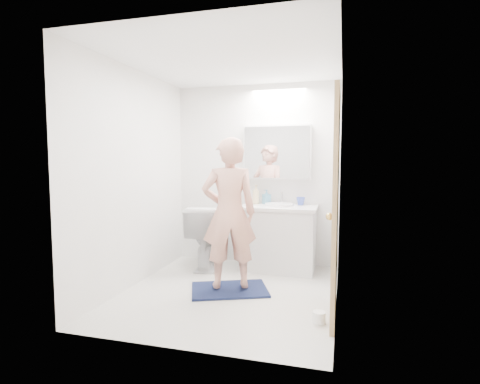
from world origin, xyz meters
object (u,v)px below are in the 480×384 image
(soap_bottle_a, at_px, (256,194))
(vanity_cabinet, at_px, (279,240))
(person, at_px, (229,213))
(soap_bottle_b, at_px, (267,197))
(toilet_paper_roll, at_px, (319,317))
(toilet, at_px, (208,236))
(medicine_cabinet, at_px, (277,152))
(toothbrush_cup, at_px, (301,201))

(soap_bottle_a, bearing_deg, vanity_cabinet, -24.19)
(person, distance_m, soap_bottle_b, 1.11)
(soap_bottle_b, bearing_deg, vanity_cabinet, -42.57)
(toilet_paper_roll, bearing_deg, soap_bottle_b, 115.69)
(toilet, height_order, soap_bottle_b, soap_bottle_b)
(medicine_cabinet, bearing_deg, toilet_paper_roll, -68.47)
(vanity_cabinet, relative_size, soap_bottle_b, 4.72)
(vanity_cabinet, height_order, medicine_cabinet, medicine_cabinet)
(toilet, height_order, soap_bottle_a, soap_bottle_a)
(vanity_cabinet, bearing_deg, toothbrush_cup, 32.19)
(medicine_cabinet, relative_size, toothbrush_cup, 7.90)
(soap_bottle_a, xyz_separation_m, soap_bottle_b, (0.14, 0.03, -0.03))
(medicine_cabinet, relative_size, soap_bottle_a, 3.51)
(soap_bottle_a, relative_size, toilet_paper_roll, 2.28)
(vanity_cabinet, relative_size, toilet_paper_roll, 8.18)
(toilet, bearing_deg, vanity_cabinet, 179.45)
(person, bearing_deg, toilet, -78.39)
(toilet_paper_roll, bearing_deg, toilet, 138.06)
(vanity_cabinet, xyz_separation_m, soap_bottle_b, (-0.20, 0.18, 0.53))
(vanity_cabinet, height_order, toilet_paper_roll, vanity_cabinet)
(soap_bottle_a, bearing_deg, toilet, -155.50)
(toothbrush_cup, relative_size, toilet_paper_roll, 1.01)
(toothbrush_cup, bearing_deg, soap_bottle_b, 177.46)
(person, relative_size, toilet_paper_roll, 14.44)
(person, relative_size, soap_bottle_a, 6.33)
(vanity_cabinet, bearing_deg, soap_bottle_a, 155.81)
(person, distance_m, soap_bottle_a, 1.07)
(toilet_paper_roll, bearing_deg, vanity_cabinet, 112.15)
(medicine_cabinet, relative_size, toilet_paper_roll, 8.00)
(toilet_paper_roll, bearing_deg, soap_bottle_a, 119.88)
(person, height_order, toilet_paper_roll, person)
(toilet, distance_m, toilet_paper_roll, 2.07)
(person, xyz_separation_m, toilet_paper_roll, (0.98, -0.56, -0.79))
(vanity_cabinet, bearing_deg, soap_bottle_b, 137.43)
(soap_bottle_a, relative_size, soap_bottle_b, 1.32)
(toothbrush_cup, bearing_deg, person, -120.49)
(vanity_cabinet, xyz_separation_m, toilet_paper_roll, (0.60, -1.48, -0.34))
(soap_bottle_b, bearing_deg, toothbrush_cup, -2.54)
(toilet, distance_m, soap_bottle_b, 0.93)
(soap_bottle_b, relative_size, toothbrush_cup, 1.71)
(person, distance_m, toothbrush_cup, 1.25)
(toilet, relative_size, toothbrush_cup, 7.34)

